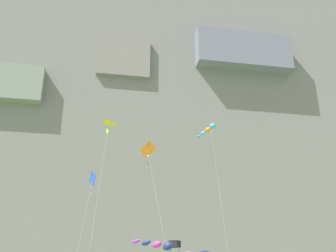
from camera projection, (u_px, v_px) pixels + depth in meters
name	position (u px, v px, depth m)	size (l,w,h in m)	color
cliff_face	(118.00, 121.00, 78.56)	(180.00, 23.99, 68.53)	slate
kite_diamond_front_field	(91.00, 184.00, 43.08)	(2.30, 2.24, 15.69)	blue
kite_windsock_upper_right	(208.00, 130.00, 53.62)	(1.89, 8.55, 24.05)	#38B2D1
kite_windsock_high_left	(158.00, 245.00, 27.34)	(3.55, 3.30, 7.06)	navy
kite_delta_high_right	(104.00, 133.00, 44.92)	(2.38, 6.54, 20.35)	yellow
kite_diamond_low_center	(149.00, 154.00, 40.63)	(3.78, 2.87, 17.86)	orange
kite_box_low_left	(175.00, 250.00, 39.45)	(3.50, 2.27, 8.28)	black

